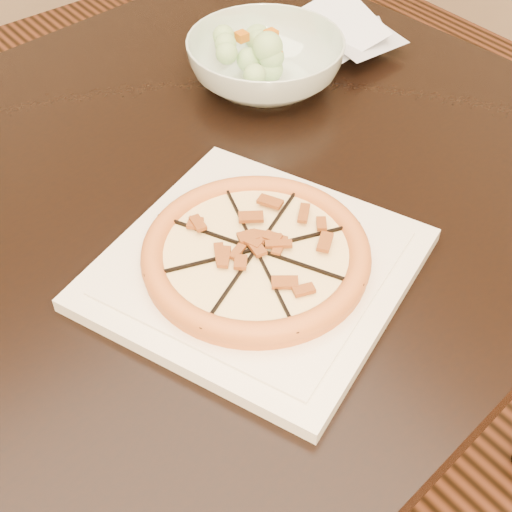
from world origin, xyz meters
The scene contains 7 objects.
floor centered at (0.00, 0.00, -0.01)m, with size 4.00×4.00×0.02m, color brown.
dining_table centered at (-0.11, -0.07, 0.66)m, with size 1.58×1.10×0.75m.
plate centered at (0.02, -0.24, 0.76)m, with size 0.42×0.42×0.02m.
pizza centered at (0.02, -0.24, 0.78)m, with size 0.26×0.26×0.03m.
salad_bowl centered at (0.29, 0.07, 0.79)m, with size 0.24×0.24×0.08m, color silver.
salad centered at (0.28, 0.07, 0.84)m, with size 0.09×0.11×0.04m.
cling_film centered at (0.45, 0.07, 0.78)m, with size 0.14×0.12×0.05m, color silver, non-canonical shape.
Camera 1 is at (-0.35, -0.69, 1.36)m, focal length 50.00 mm.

